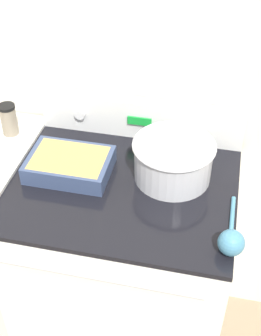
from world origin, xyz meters
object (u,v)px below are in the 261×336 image
mixing_bowl (173,158)px  casserole_dish (70,164)px  ladle (231,241)px  spice_jar_black_cap (9,119)px

mixing_bowl → casserole_dish: 0.36m
ladle → spice_jar_black_cap: bearing=155.3°
ladle → mixing_bowl: bearing=126.6°
mixing_bowl → ladle: size_ratio=1.05×
ladle → spice_jar_black_cap: spice_jar_black_cap is taller
mixing_bowl → spice_jar_black_cap: bearing=170.6°
casserole_dish → spice_jar_black_cap: (-0.29, 0.16, 0.04)m
casserole_dish → ladle: size_ratio=1.07×
ladle → spice_jar_black_cap: size_ratio=2.15×
mixing_bowl → casserole_dish: (-0.35, -0.05, -0.04)m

